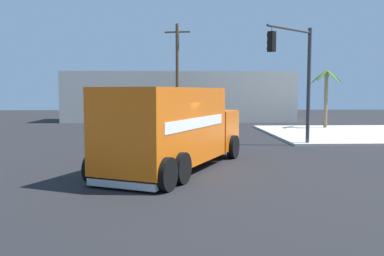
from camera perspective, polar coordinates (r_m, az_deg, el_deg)
ground_plane at (r=15.27m, az=-3.74°, el=-5.91°), size 100.00×100.00×0.00m
sidewalk_corner_far at (r=30.18m, az=21.46°, el=-0.70°), size 11.78×11.78×0.14m
delivery_truck at (r=15.39m, az=-2.50°, el=0.05°), size 5.70×8.37×3.01m
traffic_light_secondary at (r=22.28m, az=14.02°, el=7.95°), size 2.92×2.59×6.05m
palm_tree_far at (r=33.35m, az=17.74°, el=5.06°), size 2.35×2.58×4.41m
utility_pole at (r=36.40m, az=-1.99°, el=7.45°), size 2.19×0.50×8.60m
building_backdrop at (r=41.22m, az=-1.74°, el=4.26°), size 21.66×6.00×4.70m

